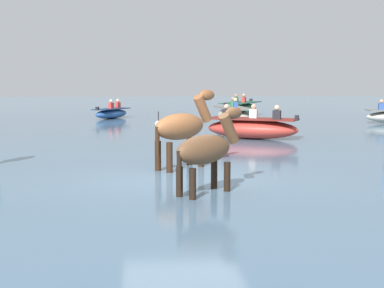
{
  "coord_description": "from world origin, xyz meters",
  "views": [
    {
      "loc": [
        -0.83,
        -10.32,
        2.35
      ],
      "look_at": [
        0.36,
        1.86,
        0.85
      ],
      "focal_mm": 48.69,
      "sensor_mm": 36.0,
      "label": 1
    }
  ],
  "objects_px": {
    "horse_lead_bay": "(207,152)",
    "horse_trailing_chestnut": "(182,129)",
    "channel_buoy": "(158,124)",
    "boat_far_offshore": "(252,128)",
    "boat_distant_west": "(111,113)",
    "boat_far_inshore": "(241,109)",
    "boat_mid_outer": "(234,115)"
  },
  "relations": [
    {
      "from": "boat_distant_west",
      "to": "boat_far_inshore",
      "type": "height_order",
      "value": "boat_far_inshore"
    },
    {
      "from": "boat_distant_west",
      "to": "channel_buoy",
      "type": "xyz_separation_m",
      "value": [
        2.29,
        -5.62,
        -0.12
      ]
    },
    {
      "from": "horse_lead_bay",
      "to": "boat_far_inshore",
      "type": "relative_size",
      "value": 0.46
    },
    {
      "from": "horse_trailing_chestnut",
      "to": "boat_distant_west",
      "type": "xyz_separation_m",
      "value": [
        -2.5,
        16.0,
        -0.63
      ]
    },
    {
      "from": "boat_mid_outer",
      "to": "boat_distant_west",
      "type": "xyz_separation_m",
      "value": [
        -5.84,
        3.95,
        -0.1
      ]
    },
    {
      "from": "channel_buoy",
      "to": "boat_far_inshore",
      "type": "bearing_deg",
      "value": 53.41
    },
    {
      "from": "horse_lead_bay",
      "to": "boat_far_offshore",
      "type": "relative_size",
      "value": 0.55
    },
    {
      "from": "horse_lead_bay",
      "to": "channel_buoy",
      "type": "xyz_separation_m",
      "value": [
        -0.42,
        13.08,
        -0.59
      ]
    },
    {
      "from": "boat_mid_outer",
      "to": "boat_distant_west",
      "type": "distance_m",
      "value": 7.05
    },
    {
      "from": "horse_lead_bay",
      "to": "horse_trailing_chestnut",
      "type": "relative_size",
      "value": 0.87
    },
    {
      "from": "horse_trailing_chestnut",
      "to": "channel_buoy",
      "type": "relative_size",
      "value": 3.11
    },
    {
      "from": "horse_trailing_chestnut",
      "to": "boat_far_inshore",
      "type": "relative_size",
      "value": 0.53
    },
    {
      "from": "boat_distant_west",
      "to": "boat_far_inshore",
      "type": "bearing_deg",
      "value": 6.97
    },
    {
      "from": "horse_lead_bay",
      "to": "channel_buoy",
      "type": "height_order",
      "value": "horse_lead_bay"
    },
    {
      "from": "boat_distant_west",
      "to": "horse_trailing_chestnut",
      "type": "bearing_deg",
      "value": -81.14
    },
    {
      "from": "boat_mid_outer",
      "to": "boat_distant_west",
      "type": "bearing_deg",
      "value": 145.95
    },
    {
      "from": "boat_distant_west",
      "to": "boat_far_offshore",
      "type": "distance_m",
      "value": 11.49
    },
    {
      "from": "horse_lead_bay",
      "to": "horse_trailing_chestnut",
      "type": "xyz_separation_m",
      "value": [
        -0.22,
        2.71,
        0.16
      ]
    },
    {
      "from": "horse_lead_bay",
      "to": "boat_far_inshore",
      "type": "bearing_deg",
      "value": 77.33
    },
    {
      "from": "boat_distant_west",
      "to": "boat_far_inshore",
      "type": "relative_size",
      "value": 0.64
    },
    {
      "from": "horse_trailing_chestnut",
      "to": "boat_distant_west",
      "type": "height_order",
      "value": "horse_trailing_chestnut"
    },
    {
      "from": "boat_distant_west",
      "to": "horse_lead_bay",
      "type": "bearing_deg",
      "value": -81.75
    },
    {
      "from": "boat_far_inshore",
      "to": "boat_far_offshore",
      "type": "relative_size",
      "value": 1.18
    },
    {
      "from": "boat_mid_outer",
      "to": "boat_far_offshore",
      "type": "xyz_separation_m",
      "value": [
        -0.47,
        -6.21,
        -0.02
      ]
    },
    {
      "from": "boat_mid_outer",
      "to": "boat_far_offshore",
      "type": "distance_m",
      "value": 6.23
    },
    {
      "from": "boat_far_inshore",
      "to": "boat_far_offshore",
      "type": "distance_m",
      "value": 11.16
    },
    {
      "from": "horse_trailing_chestnut",
      "to": "horse_lead_bay",
      "type": "bearing_deg",
      "value": -85.45
    },
    {
      "from": "boat_far_inshore",
      "to": "channel_buoy",
      "type": "height_order",
      "value": "boat_far_inshore"
    },
    {
      "from": "horse_lead_bay",
      "to": "boat_far_offshore",
      "type": "xyz_separation_m",
      "value": [
        2.66,
        8.55,
        -0.38
      ]
    },
    {
      "from": "boat_far_offshore",
      "to": "channel_buoy",
      "type": "distance_m",
      "value": 5.49
    },
    {
      "from": "boat_mid_outer",
      "to": "boat_far_inshore",
      "type": "relative_size",
      "value": 1.0
    },
    {
      "from": "boat_mid_outer",
      "to": "boat_far_inshore",
      "type": "distance_m",
      "value": 4.98
    }
  ]
}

